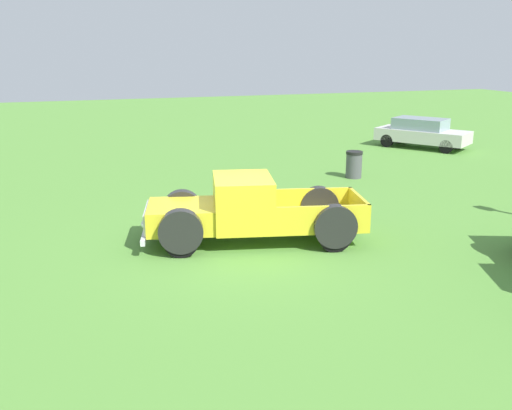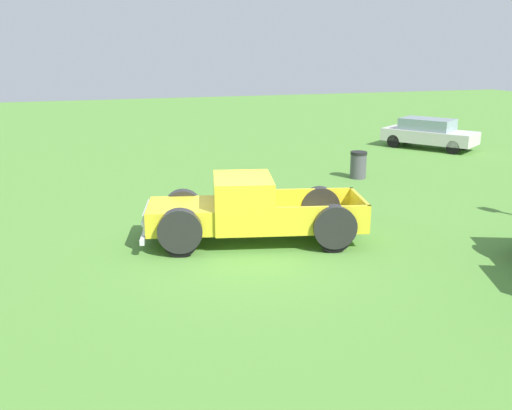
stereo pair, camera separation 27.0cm
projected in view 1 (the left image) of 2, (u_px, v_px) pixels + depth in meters
name	position (u px, v px, depth m)	size (l,w,h in m)	color
ground_plane	(243.00, 246.00, 13.40)	(80.00, 80.00, 0.00)	#548C38
pickup_truck_foreground	(240.00, 211.00, 13.49)	(2.98, 5.44, 1.58)	yellow
sedan_distant_b	(422.00, 132.00, 26.11)	(4.29, 3.67, 1.36)	silver
trash_can	(354.00, 164.00, 20.22)	(0.59, 0.59, 0.95)	#4C4C51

